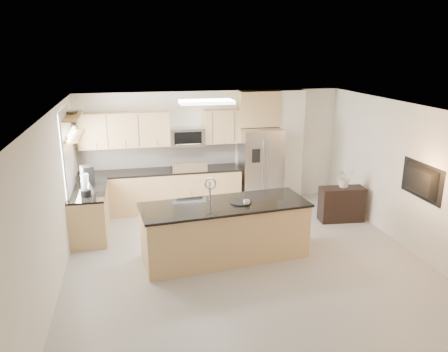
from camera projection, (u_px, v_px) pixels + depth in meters
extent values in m
plane|color=#AEABA5|center=(248.00, 264.00, 7.40)|extent=(6.50, 6.50, 0.00)
cube|color=white|center=(250.00, 111.00, 6.66)|extent=(6.00, 6.50, 0.02)
cube|color=white|center=(212.00, 148.00, 10.07)|extent=(6.00, 0.02, 2.60)
cube|color=white|center=(342.00, 302.00, 3.98)|extent=(6.00, 0.02, 2.60)
cube|color=white|center=(52.00, 205.00, 6.42)|extent=(0.02, 6.50, 2.60)
cube|color=white|center=(414.00, 180.00, 7.63)|extent=(0.02, 6.50, 2.60)
cube|color=#D5B575|center=(161.00, 191.00, 9.77)|extent=(3.55, 0.65, 0.88)
cube|color=black|center=(160.00, 171.00, 9.64)|extent=(3.55, 0.66, 0.04)
cube|color=silver|center=(159.00, 156.00, 9.85)|extent=(3.55, 0.02, 0.52)
cube|color=#D5B575|center=(90.00, 213.00, 8.47)|extent=(0.65, 1.50, 0.88)
cube|color=black|center=(88.00, 191.00, 8.34)|extent=(0.66, 1.50, 0.04)
cube|color=black|center=(189.00, 189.00, 9.89)|extent=(0.76, 0.64, 0.90)
cube|color=black|center=(188.00, 169.00, 9.76)|extent=(0.76, 0.62, 0.03)
cube|color=#A9A9AB|center=(190.00, 168.00, 9.44)|extent=(0.76, 0.04, 0.22)
cube|color=tan|center=(125.00, 130.00, 9.38)|extent=(1.92, 0.33, 0.75)
cube|color=tan|center=(221.00, 126.00, 9.81)|extent=(0.82, 0.33, 0.75)
cube|color=#A9A9AB|center=(187.00, 137.00, 9.67)|extent=(0.76, 0.40, 0.40)
cube|color=black|center=(188.00, 138.00, 9.49)|extent=(0.60, 0.02, 0.28)
cube|color=#A9A9AB|center=(260.00, 167.00, 10.05)|extent=(0.92, 0.75, 1.78)
cube|color=gray|center=(265.00, 171.00, 9.69)|extent=(0.02, 0.01, 1.69)
cube|color=black|center=(256.00, 156.00, 9.54)|extent=(0.18, 0.03, 0.30)
cube|color=white|center=(289.00, 146.00, 10.30)|extent=(0.60, 0.30, 2.60)
cube|color=white|center=(67.00, 153.00, 8.06)|extent=(0.03, 1.05, 1.55)
cube|color=white|center=(68.00, 153.00, 8.07)|extent=(0.03, 1.15, 1.65)
cube|color=olive|center=(74.00, 136.00, 8.10)|extent=(0.30, 1.20, 0.04)
cube|color=olive|center=(72.00, 116.00, 7.99)|extent=(0.30, 1.20, 0.04)
cube|color=white|center=(206.00, 102.00, 8.09)|extent=(1.00, 0.50, 0.06)
cube|color=#D5B575|center=(225.00, 232.00, 7.54)|extent=(2.87, 1.23, 0.94)
cube|color=black|center=(225.00, 205.00, 7.40)|extent=(2.94, 1.30, 0.04)
cube|color=black|center=(212.00, 207.00, 7.36)|extent=(0.59, 0.43, 0.01)
cylinder|color=#A9A9AB|center=(210.00, 191.00, 7.53)|extent=(0.03, 0.03, 0.34)
torus|color=#A9A9AB|center=(210.00, 184.00, 7.42)|extent=(0.21, 0.03, 0.21)
cube|color=black|center=(342.00, 204.00, 9.17)|extent=(0.94, 0.46, 0.73)
imported|color=white|center=(247.00, 202.00, 7.33)|extent=(0.15, 0.15, 0.09)
cylinder|color=black|center=(241.00, 202.00, 7.43)|extent=(0.40, 0.40, 0.02)
cylinder|color=black|center=(86.00, 193.00, 7.94)|extent=(0.18, 0.18, 0.13)
cylinder|color=silver|center=(85.00, 182.00, 7.88)|extent=(0.14, 0.14, 0.30)
cone|color=#A9A9AB|center=(89.00, 187.00, 8.14)|extent=(0.19, 0.19, 0.21)
cylinder|color=black|center=(89.00, 181.00, 8.11)|extent=(0.04, 0.04, 0.04)
cube|color=black|center=(87.00, 176.00, 8.56)|extent=(0.28, 0.31, 0.39)
cylinder|color=#A9A9AB|center=(87.00, 181.00, 8.52)|extent=(0.13, 0.13, 0.14)
imported|color=#A9A9AB|center=(72.00, 112.00, 8.12)|extent=(0.41, 0.41, 0.08)
imported|color=silver|center=(345.00, 172.00, 9.03)|extent=(0.65, 0.58, 0.64)
imported|color=black|center=(417.00, 181.00, 7.41)|extent=(0.14, 1.08, 0.62)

